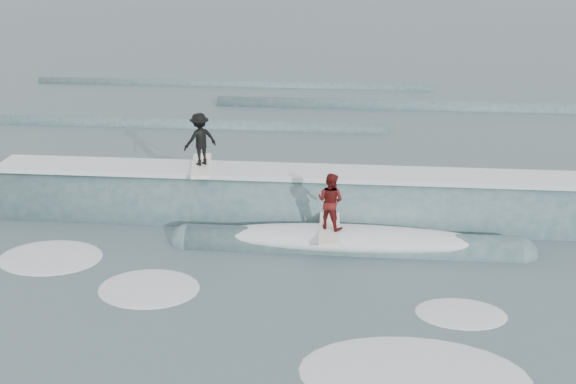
{
  "coord_description": "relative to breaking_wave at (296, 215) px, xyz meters",
  "views": [
    {
      "loc": [
        1.46,
        -12.71,
        8.08
      ],
      "look_at": [
        0.0,
        4.18,
        1.1
      ],
      "focal_mm": 40.0,
      "sensor_mm": 36.0,
      "label": 1
    }
  ],
  "objects": [
    {
      "name": "ground",
      "position": [
        -0.16,
        -4.99,
        -0.03
      ],
      "size": [
        160.0,
        160.0,
        0.0
      ],
      "primitive_type": "plane",
      "color": "#415A5F",
      "rests_on": "ground"
    },
    {
      "name": "far_swells",
      "position": [
        -1.06,
        12.66,
        -0.03
      ],
      "size": [
        35.87,
        8.65,
        0.8
      ],
      "color": "#38585E",
      "rests_on": "ground"
    },
    {
      "name": "breaking_wave",
      "position": [
        0.0,
        0.0,
        0.0
      ],
      "size": [
        24.26,
        4.11,
        2.67
      ],
      "color": "#38585E",
      "rests_on": "ground"
    },
    {
      "name": "surfer_black",
      "position": [
        -2.87,
        0.2,
        2.18
      ],
      "size": [
        1.17,
        2.07,
        1.68
      ],
      "color": "white",
      "rests_on": "ground"
    },
    {
      "name": "whitewater",
      "position": [
        1.32,
        -6.46,
        -0.03
      ],
      "size": [
        13.82,
        7.26,
        0.1
      ],
      "color": "white",
      "rests_on": "ground"
    },
    {
      "name": "surfer_red",
      "position": [
        1.08,
        -2.0,
        1.24
      ],
      "size": [
        0.95,
        2.01,
        1.66
      ],
      "color": "white",
      "rests_on": "ground"
    }
  ]
}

